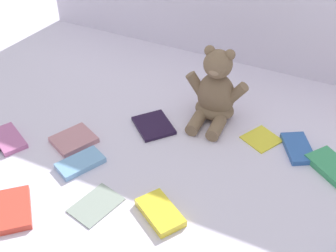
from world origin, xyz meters
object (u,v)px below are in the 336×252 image
at_px(book_case_1, 160,212).
at_px(book_case_9, 80,163).
at_px(teddy_bear, 215,93).
at_px(book_case_4, 8,139).
at_px(book_case_3, 96,205).
at_px(book_case_7, 262,138).
at_px(book_case_2, 154,126).
at_px(book_case_12, 14,210).
at_px(book_case_11, 74,140).
at_px(book_case_10, 298,148).
at_px(book_case_13, 333,167).

relative_size(book_case_1, book_case_9, 1.01).
relative_size(teddy_bear, book_case_9, 1.88).
height_order(teddy_bear, book_case_4, teddy_bear).
bearing_deg(book_case_3, teddy_bear, -91.69).
bearing_deg(book_case_7, teddy_bear, -166.32).
bearing_deg(book_case_7, book_case_4, -125.99).
xyz_separation_m(teddy_bear, book_case_2, (-0.14, -0.13, -0.08)).
xyz_separation_m(book_case_3, book_case_12, (-0.17, -0.10, 0.01)).
bearing_deg(book_case_9, book_case_2, -87.91).
relative_size(book_case_2, book_case_11, 1.05).
height_order(book_case_3, book_case_7, book_case_7).
bearing_deg(teddy_bear, book_case_4, -146.21).
xyz_separation_m(book_case_9, book_case_10, (0.52, 0.32, -0.00)).
height_order(teddy_bear, book_case_13, teddy_bear).
bearing_deg(book_case_9, book_case_11, -19.38).
xyz_separation_m(book_case_9, book_case_12, (-0.05, -0.21, 0.00)).
height_order(book_case_7, book_case_13, book_case_13).
xyz_separation_m(book_case_1, book_case_12, (-0.32, -0.15, -0.00)).
bearing_deg(teddy_bear, book_case_9, -127.20).
bearing_deg(book_case_13, book_case_10, 105.47).
relative_size(book_case_10, book_case_12, 0.94).
bearing_deg(book_case_4, book_case_13, 136.26).
bearing_deg(book_case_12, book_case_13, -6.05).
bearing_deg(book_case_10, book_case_3, 16.11).
distance_m(book_case_2, book_case_12, 0.47).
relative_size(book_case_7, book_case_10, 0.73).
bearing_deg(book_case_9, book_case_13, -129.95).
distance_m(book_case_3, book_case_4, 0.38).
bearing_deg(book_case_7, book_case_3, -97.17).
bearing_deg(book_case_1, book_case_9, -70.54).
distance_m(teddy_bear, book_case_1, 0.43).
bearing_deg(book_case_10, book_case_9, 1.22).
distance_m(book_case_9, book_case_13, 0.68).
height_order(book_case_12, book_case_13, same).
relative_size(book_case_1, book_case_2, 1.05).
height_order(book_case_4, book_case_10, book_case_10).
height_order(book_case_7, book_case_12, book_case_12).
relative_size(book_case_12, book_case_13, 0.98).
distance_m(teddy_bear, book_case_4, 0.62).
height_order(teddy_bear, book_case_9, teddy_bear).
xyz_separation_m(book_case_1, book_case_2, (-0.17, 0.30, -0.00)).
bearing_deg(book_case_3, book_case_12, 45.88).
bearing_deg(book_case_12, book_case_10, 0.70).
height_order(book_case_2, book_case_9, book_case_9).
height_order(book_case_1, book_case_3, book_case_1).
bearing_deg(book_case_3, book_case_13, -128.72).
xyz_separation_m(book_case_1, book_case_4, (-0.52, 0.06, -0.00)).
distance_m(book_case_1, book_case_11, 0.37).
height_order(book_case_2, book_case_3, book_case_2).
height_order(book_case_3, book_case_9, book_case_9).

